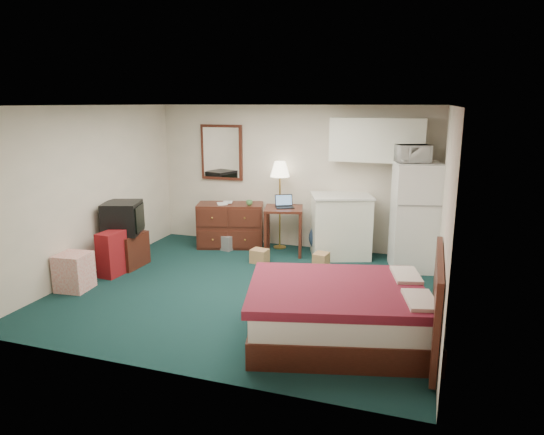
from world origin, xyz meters
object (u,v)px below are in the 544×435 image
(dresser, at_px, (231,225))
(bed, at_px, (340,313))
(desk, at_px, (284,231))
(fridge, at_px, (415,217))
(floor_lamp, at_px, (280,205))
(suitcase, at_px, (112,254))
(tv_stand, at_px, (125,250))
(kitchen_counter, at_px, (341,227))

(dresser, relative_size, bed, 0.61)
(desk, xyz_separation_m, fridge, (2.15, -0.11, 0.43))
(floor_lamp, distance_m, bed, 3.53)
(bed, bearing_deg, fridge, 62.32)
(fridge, height_order, suitcase, fridge)
(tv_stand, bearing_deg, bed, -18.92)
(suitcase, bearing_deg, floor_lamp, 51.36)
(desk, relative_size, fridge, 0.48)
(fridge, bearing_deg, kitchen_counter, 155.22)
(floor_lamp, relative_size, fridge, 0.93)
(floor_lamp, relative_size, tv_stand, 2.66)
(floor_lamp, distance_m, fridge, 2.34)
(fridge, relative_size, bed, 0.88)
(dresser, bearing_deg, floor_lamp, -4.43)
(desk, bearing_deg, bed, -76.10)
(fridge, xyz_separation_m, tv_stand, (-4.33, -1.33, -0.56))
(kitchen_counter, bearing_deg, fridge, -32.14)
(desk, distance_m, tv_stand, 2.62)
(floor_lamp, height_order, suitcase, floor_lamp)
(kitchen_counter, distance_m, bed, 3.02)
(fridge, distance_m, suitcase, 4.64)
(kitchen_counter, relative_size, tv_stand, 1.76)
(floor_lamp, xyz_separation_m, tv_stand, (-2.03, -1.72, -0.51))
(fridge, height_order, bed, fridge)
(floor_lamp, bearing_deg, tv_stand, -139.76)
(dresser, relative_size, fridge, 0.70)
(dresser, distance_m, desk, 1.03)
(desk, bearing_deg, fridge, -17.04)
(floor_lamp, relative_size, kitchen_counter, 1.51)
(kitchen_counter, relative_size, fridge, 0.62)
(kitchen_counter, distance_m, fridge, 1.27)
(floor_lamp, height_order, tv_stand, floor_lamp)
(dresser, height_order, tv_stand, dresser)
(dresser, height_order, suitcase, dresser)
(desk, relative_size, kitchen_counter, 0.78)
(tv_stand, bearing_deg, suitcase, -79.02)
(suitcase, bearing_deg, dresser, 64.64)
(floor_lamp, height_order, kitchen_counter, floor_lamp)
(fridge, distance_m, tv_stand, 4.57)
(floor_lamp, distance_m, tv_stand, 2.71)
(fridge, bearing_deg, bed, -116.05)
(kitchen_counter, bearing_deg, desk, 169.24)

